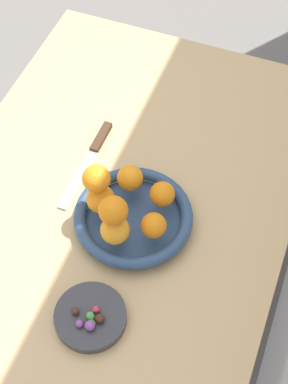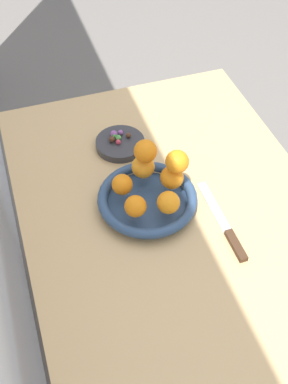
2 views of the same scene
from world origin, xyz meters
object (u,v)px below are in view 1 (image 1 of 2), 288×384
object	(u,v)px
orange_4	(101,199)
candy_ball_2	(90,316)
fruit_bowl	(133,217)
candy_dish	(90,317)
orange_3	(130,178)
orange_0	(115,230)
candy_ball_3	(91,324)
candy_ball_6	(96,309)
orange_6	(96,179)
candy_ball_5	(90,325)
candy_ball_4	(100,318)
orange_5	(113,210)
knife	(91,157)
orange_1	(154,225)
orange_2	(162,195)
candy_ball_7	(91,317)
candy_ball_1	(79,324)
candy_ball_0	(75,311)
dining_table	(118,219)

from	to	relation	value
orange_4	candy_ball_2	xyz separation A→B (m)	(0.23, 0.07, -0.04)
fruit_bowl	candy_dish	world-z (taller)	fruit_bowl
fruit_bowl	orange_3	distance (m)	0.08
orange_0	orange_3	bearing A→B (deg)	-171.29
candy_ball_3	candy_ball_6	bearing A→B (deg)	-173.16
orange_6	candy_ball_5	bearing A→B (deg)	19.68
candy_ball_4	candy_ball_5	xyz separation A→B (m)	(0.02, -0.01, 0.00)
orange_3	orange_5	size ratio (longest dim) A/B	0.96
candy_ball_4	knife	xyz separation A→B (m)	(-0.37, -0.18, -0.03)
orange_1	orange_6	bearing A→B (deg)	-100.92
orange_2	candy_ball_7	size ratio (longest dim) A/B	3.58
orange_5	candy_ball_3	distance (m)	0.22
orange_5	orange_0	bearing A→B (deg)	30.84
orange_6	candy_ball_5	distance (m)	0.29
candy_ball_6	orange_3	bearing A→B (deg)	-171.42
candy_ball_1	orange_0	bearing A→B (deg)	-178.47
candy_dish	candy_ball_0	world-z (taller)	candy_ball_0
candy_ball_4	orange_3	bearing A→B (deg)	-169.19
candy_ball_1	knife	distance (m)	0.42
candy_ball_4	candy_ball_7	bearing A→B (deg)	-81.70
candy_dish	candy_ball_0	bearing A→B (deg)	-76.62
orange_4	candy_ball_3	bearing A→B (deg)	18.92
candy_ball_0	orange_1	bearing A→B (deg)	159.22
candy_ball_0	candy_ball_6	xyz separation A→B (m)	(-0.02, 0.04, -0.00)
fruit_bowl	candy_ball_3	size ratio (longest dim) A/B	16.09
orange_2	candy_ball_1	distance (m)	0.31
fruit_bowl	orange_0	bearing A→B (deg)	-9.44
candy_ball_1	candy_ball_6	distance (m)	0.04
candy_dish	orange_2	size ratio (longest dim) A/B	2.60
dining_table	orange_4	xyz separation A→B (m)	(0.06, -0.01, 0.16)
orange_1	candy_ball_7	bearing A→B (deg)	-12.73
orange_6	candy_ball_5	world-z (taller)	orange_6
orange_2	orange_4	world-z (taller)	orange_4
candy_ball_0	candy_ball_5	xyz separation A→B (m)	(0.02, 0.04, 0.00)
candy_ball_0	candy_ball_7	bearing A→B (deg)	90.59
candy_ball_2	candy_ball_6	size ratio (longest dim) A/B	1.14
candy_ball_4	knife	distance (m)	0.41
knife	candy_ball_4	bearing A→B (deg)	26.57
dining_table	orange_1	bearing A→B (deg)	55.74
orange_3	candy_ball_6	bearing A→B (deg)	8.58
orange_0	candy_ball_5	distance (m)	0.19
candy_ball_3	orange_0	bearing A→B (deg)	-171.79
orange_0	candy_ball_3	bearing A→B (deg)	8.21
orange_4	candy_ball_0	bearing A→B (deg)	10.84
dining_table	orange_5	world-z (taller)	orange_5
candy_ball_5	candy_ball_6	size ratio (longest dim) A/B	1.37
dining_table	candy_ball_4	size ratio (longest dim) A/B	60.06
knife	candy_ball_1	bearing A→B (deg)	21.25
dining_table	orange_4	size ratio (longest dim) A/B	18.43
orange_2	candy_ball_0	distance (m)	0.30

